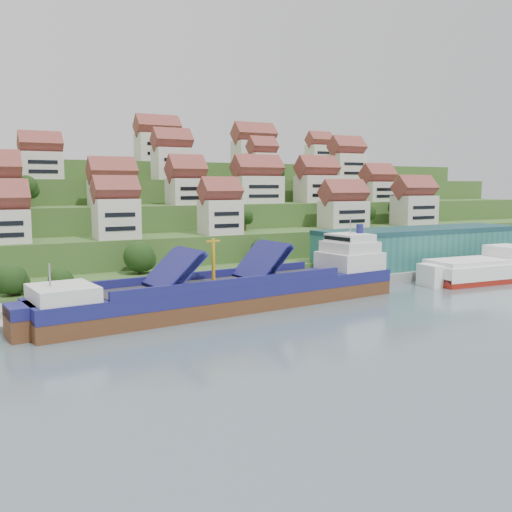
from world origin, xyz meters
TOP-DOWN VIEW (x-y plane):
  - ground at (0.00, 0.00)m, footprint 300.00×300.00m
  - quay at (20.00, 15.00)m, footprint 180.00×14.00m
  - hillside at (0.00, 103.55)m, footprint 260.00×128.00m
  - hillside_village at (2.45, 60.62)m, footprint 157.41×63.59m
  - hillside_trees at (-7.17, 42.04)m, footprint 143.21×62.42m
  - warehouse at (52.00, 17.00)m, footprint 60.00×15.00m
  - flagpole at (18.11, 10.00)m, footprint 1.28×0.16m
  - cargo_ship at (-9.56, 0.83)m, footprint 74.62×18.71m
  - second_ship at (57.70, 0.00)m, footprint 32.30×13.73m

SIDE VIEW (x-z plane):
  - ground at x=0.00m, z-range 0.00..0.00m
  - quay at x=20.00m, z-range 0.00..2.20m
  - second_ship at x=57.70m, z-range -1.82..7.35m
  - cargo_ship at x=-9.56m, z-range -5.01..11.31m
  - flagpole at x=18.11m, z-range 2.88..10.88m
  - warehouse at x=52.00m, z-range 2.20..12.20m
  - hillside at x=0.00m, z-range -4.84..26.16m
  - hillside_trees at x=-7.17m, z-range -0.57..31.48m
  - hillside_village at x=2.45m, z-range 9.92..39.02m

